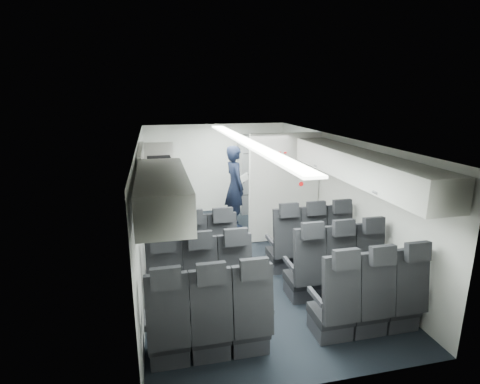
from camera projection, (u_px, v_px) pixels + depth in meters
name	position (u px, v px, depth m)	size (l,w,h in m)	color
cabin_shell	(245.00, 199.00, 6.34)	(3.41, 6.01, 2.16)	black
seat_row_front	(253.00, 251.00, 6.03)	(3.33, 0.56, 1.24)	black
seat_row_mid	(270.00, 277.00, 5.18)	(3.33, 0.56, 1.24)	black
seat_row_rear	(293.00, 313.00, 4.33)	(3.33, 0.56, 1.24)	black
overhead_bin_left_rear	(162.00, 192.00, 3.97)	(0.53, 1.80, 0.40)	silver
overhead_bin_left_front_open	(157.00, 171.00, 5.64)	(0.64, 1.70, 0.72)	#9E9E93
overhead_bin_right_rear	(395.00, 179.00, 4.57)	(0.53, 1.80, 0.40)	silver
overhead_bin_right_front	(331.00, 156.00, 6.22)	(0.53, 1.70, 0.40)	silver
bulkhead_partition	(284.00, 188.00, 7.32)	(1.40, 0.15, 2.13)	white
galley_unit	(257.00, 174.00, 9.15)	(0.85, 0.52, 1.90)	#939399
boarding_door	(148.00, 192.00, 7.49)	(0.12, 1.27, 1.86)	silver
flight_attendant	(235.00, 187.00, 8.13)	(0.65, 0.43, 1.79)	black
carry_on_bag	(159.00, 163.00, 5.89)	(0.36, 0.25, 0.21)	black
papers	(244.00, 178.00, 8.08)	(0.22, 0.02, 0.15)	white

